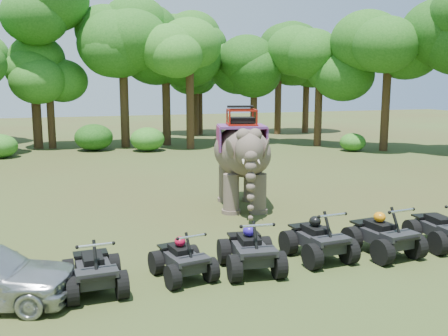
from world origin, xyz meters
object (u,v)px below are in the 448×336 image
Objects in this scene: elephant at (242,157)px; atv_1 at (183,253)px; atv_4 at (383,229)px; atv_5 at (442,223)px; atv_2 at (251,244)px; atv_3 at (318,233)px; atv_0 at (94,264)px.

atv_1 is (-3.66, -5.73, -1.22)m from elephant.
atv_1 is 5.31m from atv_4.
atv_5 is at bearing -5.20° from atv_4.
atv_5 is at bearing -10.71° from atv_1.
atv_2 is at bearing 173.46° from atv_4.
atv_5 is at bearing -7.32° from atv_3.
elephant is at bearing 126.03° from atv_5.
atv_2 is 3.68m from atv_4.
atv_3 is at bearing 13.18° from atv_2.
atv_0 is 7.28m from atv_4.
atv_4 is (7.28, -0.05, 0.05)m from atv_0.
atv_1 is at bearing -108.64° from elephant.
atv_3 is at bearing -8.00° from atv_1.
atv_3 is 1.01× the size of atv_5.
atv_1 is 7.22m from atv_5.
atv_4 is (5.30, -0.18, 0.10)m from atv_1.
atv_3 is at bearing -179.03° from atv_5.
elephant is at bearing 85.53° from atv_3.
elephant reaches higher than atv_1.
atv_5 is (3.67, -0.26, -0.00)m from atv_3.
atv_4 is at bearing -11.32° from atv_1.
atv_2 is at bearing -177.36° from atv_3.
atv_5 reaches higher than atv_0.
atv_5 is at bearing -45.00° from elephant.
atv_1 is at bearing 2.09° from atv_0.
atv_4 is 1.03× the size of atv_5.
elephant is 2.40× the size of atv_5.
elephant is 2.39× the size of atv_3.
atv_0 is 0.94× the size of atv_3.
atv_3 is 0.98× the size of atv_4.
atv_3 is at bearing -77.21° from elephant.
atv_5 is (5.59, -0.06, -0.00)m from atv_2.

